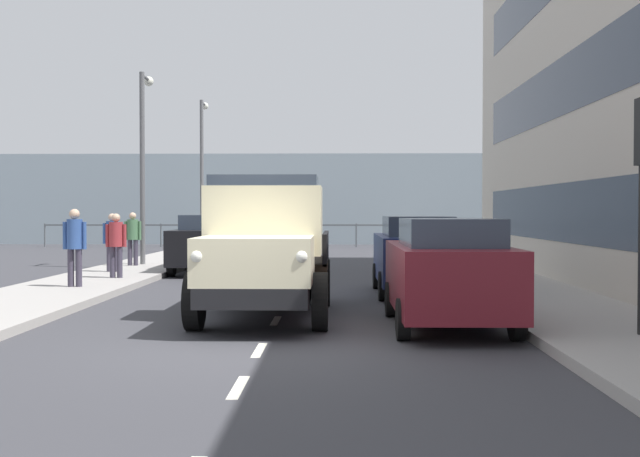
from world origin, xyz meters
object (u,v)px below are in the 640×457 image
at_px(pedestrian_in_dark_coat, 116,240).
at_px(lamp_post_far, 202,161).
at_px(truck_vintage_cream, 265,250).
at_px(pedestrian_near_railing, 112,238).
at_px(car_black_oppositeside_0, 209,243).
at_px(lamp_post_promenade, 144,149).
at_px(pedestrian_couple_b, 133,234).
at_px(car_maroon_kerbside_near, 448,271).
at_px(car_teal_oppositeside_1, 237,236).
at_px(car_navy_kerbside_1, 416,254).
at_px(pedestrian_couple_a, 75,241).

xyz_separation_m(pedestrian_in_dark_coat, lamp_post_far, (0.40, -15.34, 2.97)).
height_order(truck_vintage_cream, pedestrian_near_railing, truck_vintage_cream).
height_order(car_black_oppositeside_0, pedestrian_near_railing, pedestrian_near_railing).
xyz_separation_m(truck_vintage_cream, lamp_post_promenade, (4.96, -11.93, 2.63)).
bearing_deg(pedestrian_couple_b, truck_vintage_cream, 114.69).
xyz_separation_m(car_maroon_kerbside_near, lamp_post_far, (7.72, -22.81, 3.18)).
distance_m(truck_vintage_cream, car_black_oppositeside_0, 10.40).
bearing_deg(truck_vintage_cream, car_teal_oppositeside_1, -81.26).
distance_m(car_black_oppositeside_0, pedestrian_couple_b, 2.76).
bearing_deg(pedestrian_couple_b, pedestrian_near_railing, 91.81).
distance_m(car_teal_oppositeside_1, lamp_post_far, 6.48).
bearing_deg(pedestrian_near_railing, car_maroon_kerbside_near, 130.09).
xyz_separation_m(car_navy_kerbside_1, car_black_oppositeside_0, (5.53, -5.99, 0.00)).
height_order(truck_vintage_cream, car_black_oppositeside_0, truck_vintage_cream).
height_order(pedestrian_near_railing, pedestrian_couple_b, pedestrian_couple_b).
bearing_deg(car_teal_oppositeside_1, pedestrian_couple_b, 65.39).
xyz_separation_m(truck_vintage_cream, pedestrian_couple_b, (5.11, -11.11, -0.06)).
xyz_separation_m(truck_vintage_cream, car_navy_kerbside_1, (-2.97, -4.08, -0.28)).
bearing_deg(car_navy_kerbside_1, pedestrian_in_dark_coat, -18.60).
bearing_deg(car_black_oppositeside_0, truck_vintage_cream, 104.27).
bearing_deg(pedestrian_near_railing, pedestrian_couple_a, 95.28).
height_order(truck_vintage_cream, pedestrian_couple_a, truck_vintage_cream).
relative_size(car_teal_oppositeside_1, pedestrian_couple_b, 2.61).
bearing_deg(pedestrian_near_railing, car_teal_oppositeside_1, -106.93).
bearing_deg(car_black_oppositeside_0, car_teal_oppositeside_1, -90.00).
relative_size(pedestrian_in_dark_coat, pedestrian_couple_b, 0.99).
xyz_separation_m(pedestrian_couple_a, pedestrian_couple_b, (0.49, -6.96, -0.06)).
height_order(car_navy_kerbside_1, lamp_post_promenade, lamp_post_promenade).
bearing_deg(car_teal_oppositeside_1, truck_vintage_cream, 98.74).
bearing_deg(car_black_oppositeside_0, lamp_post_far, -79.46).
bearing_deg(truck_vintage_cream, lamp_post_far, -77.73).
height_order(pedestrian_couple_a, lamp_post_far, lamp_post_far).
bearing_deg(lamp_post_far, car_black_oppositeside_0, 100.54).
bearing_deg(truck_vintage_cream, pedestrian_couple_b, -65.31).
xyz_separation_m(pedestrian_near_railing, lamp_post_promenade, (-0.07, -3.36, 2.71)).
xyz_separation_m(car_black_oppositeside_0, pedestrian_couple_b, (2.55, -1.04, 0.22)).
xyz_separation_m(car_maroon_kerbside_near, car_navy_kerbside_1, (0.00, -5.01, -0.00)).
bearing_deg(car_teal_oppositeside_1, pedestrian_couple_a, 80.66).
xyz_separation_m(pedestrian_couple_a, lamp_post_far, (0.14, -17.72, 2.90)).
relative_size(truck_vintage_cream, car_black_oppositeside_0, 1.31).
bearing_deg(car_black_oppositeside_0, pedestrian_near_railing, 31.38).
distance_m(pedestrian_in_dark_coat, lamp_post_far, 15.63).
height_order(car_maroon_kerbside_near, lamp_post_far, lamp_post_far).
bearing_deg(pedestrian_near_railing, car_black_oppositeside_0, -148.62).
relative_size(pedestrian_couple_a, lamp_post_promenade, 0.28).
distance_m(pedestrian_couple_a, pedestrian_in_dark_coat, 2.40).
relative_size(car_maroon_kerbside_near, pedestrian_couple_b, 2.53).
height_order(car_navy_kerbside_1, pedestrian_couple_a, pedestrian_couple_a).
xyz_separation_m(pedestrian_near_railing, lamp_post_far, (-0.27, -13.31, 2.97)).
height_order(car_black_oppositeside_0, pedestrian_couple_a, pedestrian_couple_a).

